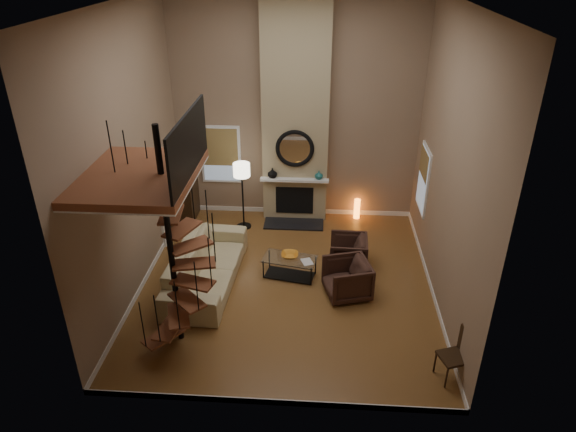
# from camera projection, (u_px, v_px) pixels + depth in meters

# --- Properties ---
(ground) EXTENTS (6.00, 6.50, 0.01)m
(ground) POSITION_uv_depth(u_px,v_px,m) (287.00, 284.00, 10.92)
(ground) COLOR olive
(ground) RESTS_ON ground
(back_wall) EXTENTS (6.00, 0.02, 5.50)m
(back_wall) POSITION_uv_depth(u_px,v_px,m) (296.00, 111.00, 12.49)
(back_wall) COLOR #91775D
(back_wall) RESTS_ON ground
(front_wall) EXTENTS (6.00, 0.02, 5.50)m
(front_wall) POSITION_uv_depth(u_px,v_px,m) (269.00, 255.00, 6.76)
(front_wall) COLOR #91775D
(front_wall) RESTS_ON ground
(left_wall) EXTENTS (0.02, 6.50, 5.50)m
(left_wall) POSITION_uv_depth(u_px,v_px,m) (129.00, 158.00, 9.80)
(left_wall) COLOR #91775D
(left_wall) RESTS_ON ground
(right_wall) EXTENTS (0.02, 6.50, 5.50)m
(right_wall) POSITION_uv_depth(u_px,v_px,m) (450.00, 166.00, 9.45)
(right_wall) COLOR #91775D
(right_wall) RESTS_ON ground
(ceiling) EXTENTS (6.00, 6.50, 0.01)m
(ceiling) POSITION_uv_depth(u_px,v_px,m) (286.00, 3.00, 8.34)
(ceiling) COLOR silver
(ceiling) RESTS_ON back_wall
(baseboard_back) EXTENTS (6.00, 0.02, 0.12)m
(baseboard_back) POSITION_uv_depth(u_px,v_px,m) (295.00, 211.00, 13.74)
(baseboard_back) COLOR white
(baseboard_back) RESTS_ON ground
(baseboard_front) EXTENTS (6.00, 0.02, 0.12)m
(baseboard_front) POSITION_uv_depth(u_px,v_px,m) (272.00, 402.00, 8.03)
(baseboard_front) COLOR white
(baseboard_front) RESTS_ON ground
(baseboard_left) EXTENTS (0.02, 6.50, 0.12)m
(baseboard_left) POSITION_uv_depth(u_px,v_px,m) (147.00, 276.00, 11.07)
(baseboard_left) COLOR white
(baseboard_left) RESTS_ON ground
(baseboard_right) EXTENTS (0.02, 6.50, 0.12)m
(baseboard_right) POSITION_uv_depth(u_px,v_px,m) (431.00, 287.00, 10.71)
(baseboard_right) COLOR white
(baseboard_right) RESTS_ON ground
(chimney_breast) EXTENTS (1.60, 0.38, 5.50)m
(chimney_breast) POSITION_uv_depth(u_px,v_px,m) (295.00, 114.00, 12.32)
(chimney_breast) COLOR tan
(chimney_breast) RESTS_ON ground
(hearth) EXTENTS (1.50, 0.60, 0.04)m
(hearth) POSITION_uv_depth(u_px,v_px,m) (294.00, 224.00, 13.17)
(hearth) COLOR black
(hearth) RESTS_ON ground
(firebox) EXTENTS (0.95, 0.02, 0.72)m
(firebox) POSITION_uv_depth(u_px,v_px,m) (294.00, 200.00, 13.18)
(firebox) COLOR black
(firebox) RESTS_ON chimney_breast
(mantel) EXTENTS (1.70, 0.18, 0.06)m
(mantel) POSITION_uv_depth(u_px,v_px,m) (294.00, 180.00, 12.83)
(mantel) COLOR white
(mantel) RESTS_ON chimney_breast
(mirror_frame) EXTENTS (0.94, 0.10, 0.94)m
(mirror_frame) POSITION_uv_depth(u_px,v_px,m) (295.00, 149.00, 12.50)
(mirror_frame) COLOR black
(mirror_frame) RESTS_ON chimney_breast
(mirror_disc) EXTENTS (0.80, 0.01, 0.80)m
(mirror_disc) POSITION_uv_depth(u_px,v_px,m) (295.00, 149.00, 12.51)
(mirror_disc) COLOR white
(mirror_disc) RESTS_ON chimney_breast
(vase_left) EXTENTS (0.24, 0.24, 0.25)m
(vase_left) POSITION_uv_depth(u_px,v_px,m) (272.00, 173.00, 12.82)
(vase_left) COLOR black
(vase_left) RESTS_ON mantel
(vase_right) EXTENTS (0.20, 0.20, 0.21)m
(vase_right) POSITION_uv_depth(u_px,v_px,m) (319.00, 175.00, 12.76)
(vase_right) COLOR #1B6160
(vase_right) RESTS_ON mantel
(window_back) EXTENTS (1.02, 0.06, 1.52)m
(window_back) POSITION_uv_depth(u_px,v_px,m) (221.00, 154.00, 13.11)
(window_back) COLOR white
(window_back) RESTS_ON back_wall
(window_right) EXTENTS (0.06, 1.02, 1.52)m
(window_right) POSITION_uv_depth(u_px,v_px,m) (423.00, 178.00, 11.74)
(window_right) COLOR white
(window_right) RESTS_ON right_wall
(entry_door) EXTENTS (0.10, 1.05, 2.16)m
(entry_door) POSITION_uv_depth(u_px,v_px,m) (167.00, 197.00, 12.19)
(entry_door) COLOR white
(entry_door) RESTS_ON ground
(loft) EXTENTS (1.70, 2.20, 1.09)m
(loft) POSITION_uv_depth(u_px,v_px,m) (145.00, 173.00, 7.93)
(loft) COLOR brown
(loft) RESTS_ON left_wall
(spiral_stair) EXTENTS (1.47, 1.47, 4.06)m
(spiral_stair) POSITION_uv_depth(u_px,v_px,m) (172.00, 254.00, 8.61)
(spiral_stair) COLOR black
(spiral_stair) RESTS_ON ground
(hutch) EXTENTS (0.41, 0.87, 1.94)m
(hutch) POSITION_uv_depth(u_px,v_px,m) (186.00, 183.00, 13.13)
(hutch) COLOR #301E10
(hutch) RESTS_ON ground
(sofa) EXTENTS (1.31, 3.03, 0.87)m
(sofa) POSITION_uv_depth(u_px,v_px,m) (206.00, 265.00, 10.82)
(sofa) COLOR #CBBD8D
(sofa) RESTS_ON ground
(armchair_near) EXTENTS (0.84, 0.82, 0.74)m
(armchair_near) POSITION_uv_depth(u_px,v_px,m) (352.00, 253.00, 11.33)
(armchair_near) COLOR #3A221B
(armchair_near) RESTS_ON ground
(armchair_far) EXTENTS (1.07, 1.05, 0.79)m
(armchair_far) POSITION_uv_depth(u_px,v_px,m) (351.00, 278.00, 10.46)
(armchair_far) COLOR #3A221B
(armchair_far) RESTS_ON ground
(coffee_table) EXTENTS (1.21, 0.77, 0.44)m
(coffee_table) POSITION_uv_depth(u_px,v_px,m) (290.00, 265.00, 11.03)
(coffee_table) COLOR silver
(coffee_table) RESTS_ON ground
(bowl) EXTENTS (0.36, 0.36, 0.09)m
(bowl) POSITION_uv_depth(u_px,v_px,m) (290.00, 255.00, 10.97)
(bowl) COLOR orange
(bowl) RESTS_ON coffee_table
(book) EXTENTS (0.30, 0.34, 0.03)m
(book) POSITION_uv_depth(u_px,v_px,m) (306.00, 262.00, 10.79)
(book) COLOR gray
(book) RESTS_ON coffee_table
(floor_lamp) EXTENTS (0.41, 0.41, 1.71)m
(floor_lamp) POSITION_uv_depth(u_px,v_px,m) (242.00, 175.00, 12.43)
(floor_lamp) COLOR black
(floor_lamp) RESTS_ON ground
(accent_lamp) EXTENTS (0.15, 0.15, 0.55)m
(accent_lamp) POSITION_uv_depth(u_px,v_px,m) (357.00, 209.00, 13.40)
(accent_lamp) COLOR orange
(accent_lamp) RESTS_ON ground
(side_chair) EXTENTS (0.53, 0.52, 0.92)m
(side_chair) POSITION_uv_depth(u_px,v_px,m) (458.00, 352.00, 8.34)
(side_chair) COLOR #301E10
(side_chair) RESTS_ON ground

